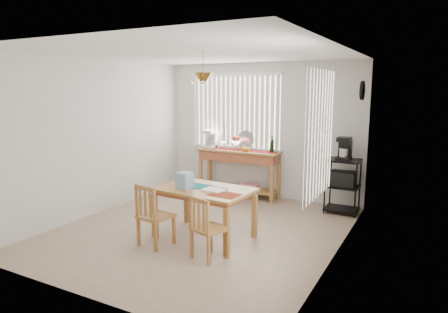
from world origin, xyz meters
The scene contains 10 objects.
ground centered at (0.00, 0.00, -0.01)m, with size 4.00×4.50×0.01m, color tan.
room_shell centered at (0.00, 0.02, 1.69)m, with size 4.20×4.70×2.70m.
sideboard centered at (-0.34, 2.00, 0.69)m, with size 1.64×0.46×0.92m.
sideboard_items centered at (-0.62, 2.02, 1.07)m, with size 1.56×0.39×0.71m.
wire_cart centered at (1.69, 1.87, 0.56)m, with size 0.55×0.44×0.93m.
cart_items centered at (1.69, 1.88, 1.11)m, with size 0.22×0.26×0.38m.
dining_table centered at (0.20, -0.22, 0.64)m, with size 1.40×0.96×0.72m.
table_items centered at (0.06, -0.33, 0.80)m, with size 1.03×0.56×0.23m.
chair_left centered at (-0.24, -0.82, 0.42)m, with size 0.45×0.45×0.86m.
chair_right centered at (0.62, -0.85, 0.40)m, with size 0.47×0.47×0.81m.
Camera 1 is at (3.04, -4.91, 2.12)m, focal length 32.00 mm.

